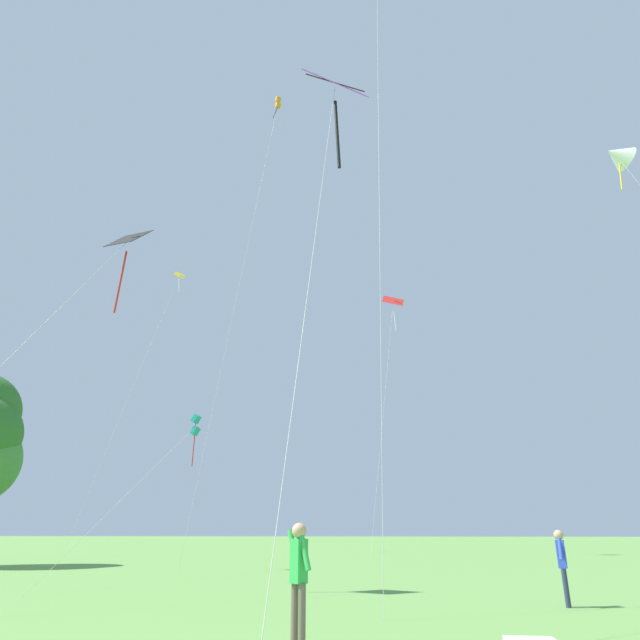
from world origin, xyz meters
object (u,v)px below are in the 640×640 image
Objects in this scene: kite_purple_streamer at (335,99)px; kite_red_high at (393,310)px; kite_black_large at (122,254)px; kite_orange_box at (275,115)px; kite_yellow_diamond at (172,294)px; person_near_tree at (299,570)px; person_foreground_watcher at (562,560)px; kite_white_distant at (617,155)px; kite_teal_box at (194,427)px.

kite_red_high reaches higher than kite_purple_streamer.
kite_black_large is at bearing 162.75° from kite_purple_streamer.
kite_yellow_diamond is at bearing 127.92° from kite_orange_box.
kite_orange_box is 22.71m from kite_yellow_diamond.
kite_yellow_diamond is at bearing 116.62° from person_near_tree.
kite_yellow_diamond is 15.37× the size of person_foreground_watcher.
kite_black_large is at bearing 138.52° from person_near_tree.
kite_yellow_diamond is at bearing 119.79° from kite_purple_streamer.
kite_orange_box is 21.95m from kite_purple_streamer.
kite_yellow_diamond reaches higher than person_foreground_watcher.
kite_black_large is (-7.73, 2.40, -3.71)m from kite_purple_streamer.
kite_white_distant reaches higher than person_near_tree.
kite_purple_streamer is 8.90m from kite_black_large.
person_foreground_watcher is (-12.40, -18.90, -24.84)m from kite_white_distant.
kite_purple_streamer is 0.61× the size of kite_yellow_diamond.
kite_black_large is at bearing -69.78° from kite_yellow_diamond.
kite_teal_box is (-0.66, 10.43, -4.16)m from kite_black_large.
kite_orange_box is 22.38m from kite_black_large.
person_near_tree is at bearing -63.38° from kite_yellow_diamond.
kite_orange_box is at bearing -169.80° from kite_white_distant.
kite_yellow_diamond is (-36.80, 13.29, -2.69)m from kite_white_distant.
kite_teal_box is 19.59m from person_near_tree.
person_near_tree is at bearing -75.36° from kite_orange_box.
kite_orange_box is 18.65m from kite_red_high.
kite_red_high is (7.52, 14.52, -8.97)m from kite_orange_box.
person_foreground_watcher is at bearing -53.75° from kite_orange_box.
person_foreground_watcher is (13.60, -11.50, -5.47)m from kite_teal_box.
kite_purple_streamer is 1.35× the size of kite_black_large.
kite_black_large is 16.17m from person_foreground_watcher.
person_near_tree is (-0.30, -4.17, -13.28)m from kite_purple_streamer.
kite_red_high is 34.63m from person_foreground_watcher.
kite_white_distant is 15.90× the size of person_foreground_watcher.
kite_teal_box is at bearing -62.42° from kite_yellow_diamond.
kite_orange_box reaches higher than kite_red_high.
person_foreground_watcher is 0.95× the size of person_near_tree.
kite_orange_box is at bearing -117.37° from kite_red_high.
kite_teal_box is at bearing -131.01° from kite_orange_box.
person_foreground_watcher is 7.79m from person_near_tree.
person_foreground_watcher is at bearing 44.90° from person_near_tree.
person_near_tree is at bearing -41.48° from kite_black_large.
kite_yellow_diamond is 14.53× the size of person_near_tree.
kite_white_distant is 33.59m from person_foreground_watcher.
kite_teal_box is 18.63m from person_foreground_watcher.
kite_yellow_diamond is at bearing 117.58° from kite_teal_box.
person_foreground_watcher is at bearing -40.22° from kite_teal_box.
kite_red_high is 24.18m from kite_teal_box.
kite_yellow_diamond is (-11.46, 31.12, 12.53)m from kite_black_large.
kite_teal_box is (-2.80, -3.22, -21.76)m from kite_orange_box.
kite_purple_streamer is at bearing -131.05° from kite_white_distant.
kite_black_large reaches higher than person_foreground_watcher.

